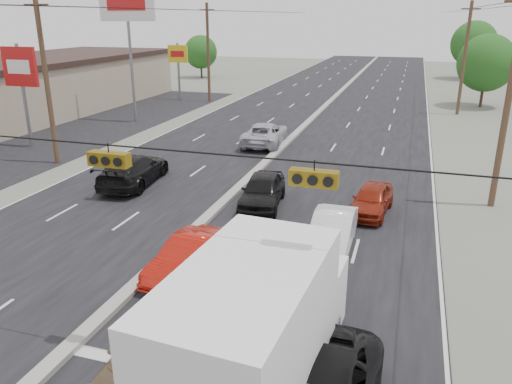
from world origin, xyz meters
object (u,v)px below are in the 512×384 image
Objects in this scene: tree_left_far at (201,52)px; queue_car_e at (371,200)px; utility_pole_left_b at (46,80)px; utility_pole_right_c at (464,58)px; box_truck at (258,330)px; oncoming_near at (134,170)px; pole_sign_billboard at (127,14)px; utility_pole_left_c at (208,52)px; tan_sedan at (160,355)px; tree_right_mid at (487,63)px; red_sedan at (190,256)px; queue_car_a at (262,191)px; oncoming_far at (265,134)px; queue_car_b at (332,232)px; utility_pole_right_b at (508,100)px; pole_sign_far at (178,59)px; pole_sign_mid at (21,73)px; tree_right_far at (474,44)px.

queue_car_e is at bearing -58.74° from tree_left_far.
utility_pole_left_b is 35.36m from utility_pole_right_c.
utility_pole_left_b reaches higher than tree_left_far.
oncoming_near is at bearing 133.77° from box_truck.
utility_pole_left_c is at bearing 80.54° from pole_sign_billboard.
tree_left_far reaches higher than tan_sedan.
utility_pole_left_c is 27.96m from tree_right_mid.
utility_pole_left_b is 40.70m from tree_right_mid.
red_sedan is at bearing -119.25° from queue_car_e.
queue_car_a is (16.40, -16.34, -8.09)m from pole_sign_billboard.
red_sedan reaches higher than queue_car_e.
utility_pole_left_b is 1.76× the size of oncoming_far.
tree_left_far is 1.38× the size of queue_car_b.
oncoming_near is at bearing -123.76° from utility_pole_right_c.
pole_sign_far is (-28.50, 25.00, -0.70)m from utility_pole_right_b.
utility_pole_right_c is at bearing 90.00° from utility_pole_right_b.
oncoming_far reaches higher than queue_car_a.
pole_sign_far reaches higher than queue_car_e.
box_truck is at bearing -55.23° from pole_sign_billboard.
oncoming_far is (-7.26, 15.44, 0.06)m from queue_car_b.
pole_sign_mid is 22.03m from pole_sign_far.
tan_sedan is 16.18m from oncoming_near.
pole_sign_far is at bearing -53.64° from oncoming_far.
utility_pole_right_b reaches higher than tree_left_far.
utility_pole_right_b reaches higher than queue_car_e.
queue_car_b is (0.36, 8.75, -1.24)m from box_truck.
utility_pole_right_b reaches higher than oncoming_far.
utility_pole_left_b is 1.29× the size of box_truck.
pole_sign_billboard is 29.61m from red_sedan.
utility_pole_right_b is at bearing -25.71° from pole_sign_billboard.
utility_pole_right_c is (25.00, 0.00, 0.00)m from utility_pole_left_c.
tree_left_far is (-7.50, 32.00, -5.15)m from pole_sign_billboard.
box_truck is at bearing 101.02° from oncoming_far.
tree_right_mid is at bearing 29.95° from pole_sign_billboard.
queue_car_b is (-6.64, -32.07, -4.38)m from utility_pole_right_c.
utility_pole_left_b reaches higher than tree_right_far.
tree_right_far is at bearing 86.36° from utility_pole_right_b.
tan_sedan reaches higher than red_sedan.
pole_sign_mid is 25.37m from queue_car_b.
utility_pole_right_b is at bearing 51.12° from red_sedan.
tree_right_far reaches higher than tree_left_far.
utility_pole_right_b reaches higher than oncoming_near.
tree_left_far is at bearing 113.45° from tan_sedan.
tree_right_mid is 25.03m from tree_right_far.
tan_sedan is at bearing -108.54° from queue_car_b.
oncoming_far is at bearing 101.40° from tan_sedan.
utility_pole_left_c reaches higher than pole_sign_mid.
utility_pole_right_b is 1.67× the size of pole_sign_far.
queue_car_e is (5.10, 0.57, -0.10)m from queue_car_a.
utility_pole_right_c is 0.91× the size of pole_sign_billboard.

